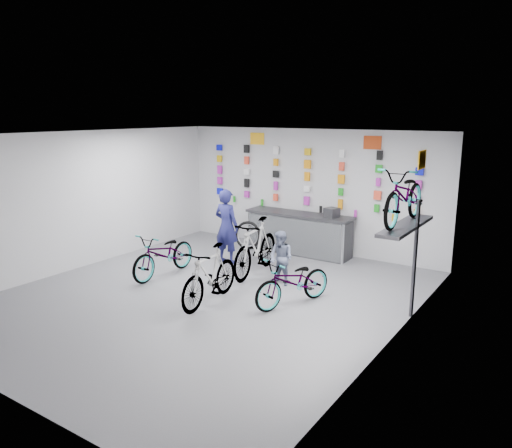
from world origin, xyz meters
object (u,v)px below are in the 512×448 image
Objects in this scene: bike_service at (256,247)px; bike_center at (210,275)px; bike_left at (164,254)px; clerk at (227,226)px; counter at (298,234)px; customer at (281,258)px; bike_right at (293,282)px.

bike_center is at bearing -90.37° from bike_service.
bike_left is 1.02× the size of bike_center.
bike_left is 1.06× the size of clerk.
counter is 1.59× the size of clerk.
customer reaches higher than counter.
bike_right is at bearing -43.09° from bike_service.
clerk reaches higher than customer.
bike_right is at bearing -37.92° from customer.
bike_service is (-1.53, 1.09, 0.16)m from bike_right.
bike_right is 1.11m from customer.
counter is at bearing -121.74° from clerk.
bike_service reaches higher than bike_left.
bike_center reaches higher than counter.
bike_center is 1.05× the size of bike_right.
counter is 2.35m from customer.
bike_right is (1.29, 0.76, -0.09)m from bike_center.
bike_right is (3.08, 0.07, -0.03)m from bike_left.
counter is 3.44m from bike_left.
customer is (1.82, -0.62, -0.30)m from clerk.
bike_right is 0.84× the size of bike_service.
bike_center is 1.61× the size of customer.
bike_left is at bearing -158.78° from bike_right.
clerk is (-2.56, 1.44, 0.41)m from bike_right.
clerk is (-1.27, 2.20, 0.32)m from bike_center.
bike_right is 1.53× the size of customer.
clerk is at bearing 69.51° from bike_left.
bike_center is 2.56m from clerk.
clerk is at bearing 153.68° from bike_service.
customer reaches higher than bike_left.
bike_center is 0.89× the size of bike_service.
bike_center is at bearing -99.38° from customer.
bike_left is 1.63m from clerk.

